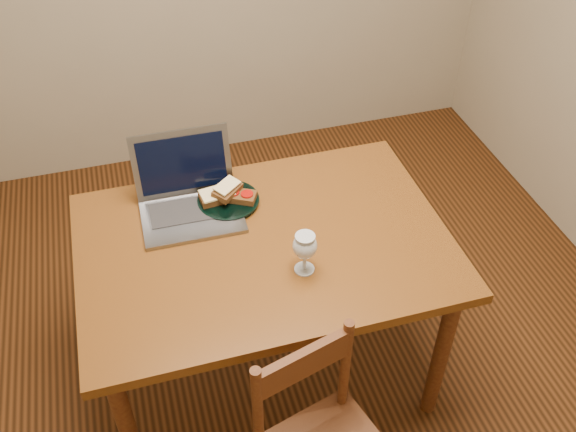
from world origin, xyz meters
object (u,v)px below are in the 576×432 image
object	(u,v)px
laptop	(188,191)
table	(265,258)
plate	(228,201)
milk_glass	(305,253)

from	to	relation	value
laptop	table	bearing A→B (deg)	-49.29
table	plate	xyz separation A→B (m)	(-0.08, 0.24, 0.10)
plate	milk_glass	distance (m)	0.45
table	milk_glass	size ratio (longest dim) A/B	8.23
plate	laptop	world-z (taller)	laptop
plate	laptop	bearing A→B (deg)	169.42
milk_glass	laptop	size ratio (longest dim) A/B	0.43
milk_glass	table	bearing A→B (deg)	119.32
table	laptop	size ratio (longest dim) A/B	3.53
table	milk_glass	bearing A→B (deg)	-60.68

